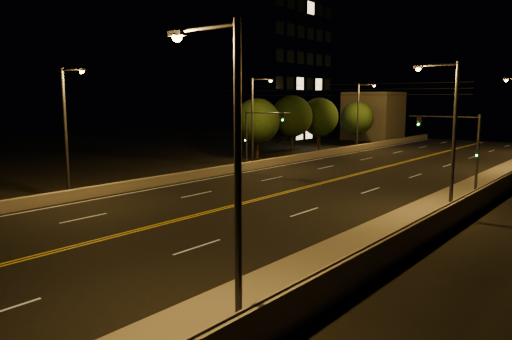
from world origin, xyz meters
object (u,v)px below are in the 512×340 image
Objects in this scene: streetlight_4 at (68,124)px; tree_2 at (319,117)px; streetlight_1 at (449,129)px; streetlight_6 at (360,112)px; tree_0 at (257,121)px; building_tower at (238,51)px; tree_3 at (357,118)px; traffic_signal_left at (255,132)px; streetlight_5 at (255,116)px; tree_1 at (292,116)px; traffic_signal_right at (462,143)px; streetlight_0 at (230,161)px.

streetlight_4 is 1.27× the size of tree_2.
streetlight_1 is 38.68m from streetlight_6.
building_tower is at bearing 135.77° from tree_0.
streetlight_4 is at bearing -86.93° from tree_3.
tree_3 is (1.92, 7.21, -0.35)m from tree_2.
tree_0 is at bearing 126.69° from traffic_signal_left.
streetlight_5 is at bearing 90.00° from streetlight_4.
streetlight_6 is at bearing 53.51° from tree_1.
streetlight_5 is 15.89m from tree_1.
tree_2 is at bearing 74.92° from tree_1.
tree_0 is (15.43, -15.02, -9.60)m from building_tower.
traffic_signal_right is 18.70m from traffic_signal_left.
traffic_signal_right is at bearing 100.67° from streetlight_1.
traffic_signal_right is at bearing -32.47° from tree_1.
traffic_signal_right is at bearing -50.29° from streetlight_6.
tree_1 is (-5.67, 34.74, -0.55)m from streetlight_4.
streetlight_1 reaches higher than tree_2.
streetlight_6 is 21.28m from building_tower.
streetlight_1 is at bearing -30.67° from tree_0.
streetlight_6 is (-21.42, 50.75, 0.00)m from streetlight_0.
streetlight_1 is 0.30× the size of building_tower.
streetlight_0 is at bearing -50.04° from building_tower.
tree_1 reaches higher than tree_3.
streetlight_1 is (0.00, 18.55, 0.00)m from streetlight_0.
building_tower is 4.21× the size of tree_2.
streetlight_6 is 1.28× the size of tree_0.
streetlight_1 is at bearing -79.33° from traffic_signal_right.
traffic_signal_right is 0.79× the size of tree_1.
tree_1 is 1.13× the size of tree_3.
streetlight_6 is at bearing 92.78° from traffic_signal_left.
streetlight_5 is 1.55× the size of traffic_signal_left.
traffic_signal_left is at bearing -50.55° from streetlight_5.
tree_2 is at bearing 92.47° from tree_0.
streetlight_5 reaches higher than tree_2.
tree_1 is at bearing 110.92° from streetlight_5.
streetlight_0 is 1.00× the size of streetlight_4.
building_tower is at bearing 176.96° from tree_2.
tree_3 is (3.17, 11.86, -0.53)m from tree_1.
streetlight_4 is 0.30× the size of building_tower.
streetlight_4 and streetlight_5 have the same top height.
traffic_signal_right is at bearing 42.97° from streetlight_4.
streetlight_4 is 1.28× the size of tree_0.
tree_3 is (-23.92, 54.95, -1.08)m from streetlight_0.
streetlight_1 is at bearing 25.47° from streetlight_4.
streetlight_5 reaches higher than tree_3.
streetlight_0 reaches higher than traffic_signal_left.
tree_1 is (-1.87, 9.58, 0.23)m from tree_0.
streetlight_4 reaches higher than tree_3.
tree_2 is at bearing 102.77° from streetlight_5.
streetlight_5 is at bearing -46.50° from building_tower.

